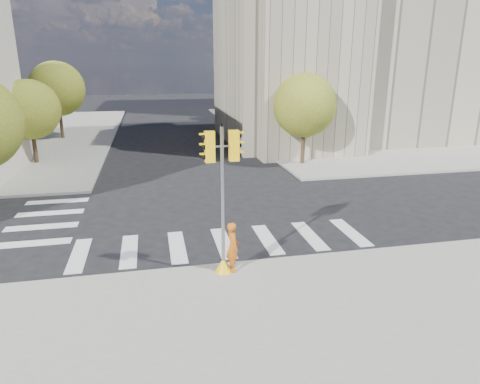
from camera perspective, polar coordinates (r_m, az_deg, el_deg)
The scene contains 12 objects.
ground at distance 18.80m, azimuth -2.98°, elevation -4.37°, with size 160.00×160.00×0.00m, color black.
sidewalk_far_right at distance 49.34m, azimuth 15.73°, elevation 8.48°, with size 28.00×40.00×0.15m, color gray.
civic_building at distance 40.75m, azimuth 15.38°, elevation 17.01°, with size 26.00×16.00×19.39m.
tree_lw_mid at distance 32.43m, azimuth -26.26°, elevation 9.83°, with size 4.00×4.00×5.77m.
tree_lw_far at distance 42.11m, azimuth -23.21°, elevation 12.53°, with size 4.80×4.80×6.95m.
tree_re_near at distance 29.27m, azimuth 8.62°, elevation 11.33°, with size 4.20×4.20×6.16m.
tree_re_mid at distance 40.68m, azimuth 2.64°, elevation 13.46°, with size 4.60×4.60×6.66m.
tree_re_far at distance 52.39m, azimuth -0.73°, elevation 13.73°, with size 4.00×4.00×5.88m.
lamp_near at distance 33.15m, azimuth 7.05°, elevation 12.95°, with size 0.35×0.18×8.11m.
lamp_far at distance 46.60m, azimuth 1.36°, elevation 14.20°, with size 0.35×0.18×8.11m.
traffic_signal at distance 13.65m, azimuth -2.31°, elevation -2.64°, with size 1.07×0.56×4.93m.
photographer at distance 14.20m, azimuth -0.97°, elevation -7.30°, with size 0.62×0.41×1.70m, color #C05B12.
Camera 1 is at (-2.65, -17.31, 6.84)m, focal length 32.00 mm.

